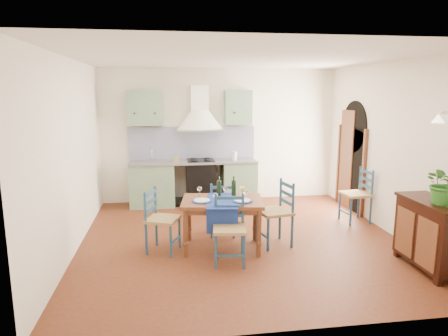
{
  "coord_description": "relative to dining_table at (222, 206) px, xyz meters",
  "views": [
    {
      "loc": [
        -1.14,
        -5.92,
        2.31
      ],
      "look_at": [
        -0.24,
        0.3,
        1.11
      ],
      "focal_mm": 32.0,
      "sensor_mm": 36.0,
      "label": 1
    }
  ],
  "objects": [
    {
      "name": "floor",
      "position": [
        0.35,
        0.3,
        -0.66
      ],
      "size": [
        5.0,
        5.0,
        0.0
      ],
      "primitive_type": "plane",
      "color": "#4B1F10",
      "rests_on": "ground"
    },
    {
      "name": "sideboard",
      "position": [
        2.61,
        -1.1,
        -0.15
      ],
      "size": [
        0.5,
        1.05,
        0.94
      ],
      "color": "black",
      "rests_on": "ground"
    },
    {
      "name": "chair_far",
      "position": [
        0.08,
        0.56,
        -0.2
      ],
      "size": [
        0.46,
        0.46,
        0.9
      ],
      "color": "navy",
      "rests_on": "ground"
    },
    {
      "name": "chair_spare",
      "position": [
        2.58,
        0.91,
        -0.16
      ],
      "size": [
        0.49,
        0.49,
        0.97
      ],
      "color": "navy",
      "rests_on": "ground"
    },
    {
      "name": "potted_plant",
      "position": [
        2.6,
        -1.27,
        0.54
      ],
      "size": [
        0.56,
        0.5,
        0.54
      ],
      "primitive_type": "imported",
      "rotation": [
        0.0,
        0.0,
        -0.18
      ],
      "color": "#2A6C22",
      "rests_on": "sideboard"
    },
    {
      "name": "chair_near",
      "position": [
        0.02,
        -0.51,
        -0.18
      ],
      "size": [
        0.49,
        0.49,
        0.94
      ],
      "color": "navy",
      "rests_on": "ground"
    },
    {
      "name": "right_wall",
      "position": [
        2.84,
        0.58,
        0.67
      ],
      "size": [
        0.26,
        5.0,
        2.8
      ],
      "color": "white",
      "rests_on": "ground"
    },
    {
      "name": "back_wall",
      "position": [
        -0.12,
        2.59,
        0.39
      ],
      "size": [
        5.0,
        0.96,
        2.8
      ],
      "color": "white",
      "rests_on": "ground"
    },
    {
      "name": "ceiling",
      "position": [
        0.35,
        0.3,
        2.14
      ],
      "size": [
        5.0,
        5.0,
        0.01
      ],
      "primitive_type": "cube",
      "color": "silver",
      "rests_on": "back_wall"
    },
    {
      "name": "chair_left",
      "position": [
        -0.91,
        0.02,
        -0.18
      ],
      "size": [
        0.56,
        0.56,
        0.93
      ],
      "color": "navy",
      "rests_on": "ground"
    },
    {
      "name": "left_wall",
      "position": [
        -2.15,
        0.3,
        0.74
      ],
      "size": [
        0.04,
        5.0,
        2.8
      ],
      "primitive_type": "cube",
      "color": "white",
      "rests_on": "ground"
    },
    {
      "name": "dining_table",
      "position": [
        0.0,
        0.0,
        0.0
      ],
      "size": [
        1.27,
        0.99,
        1.07
      ],
      "color": "brown",
      "rests_on": "ground"
    },
    {
      "name": "chair_right",
      "position": [
        0.84,
        0.03,
        -0.15
      ],
      "size": [
        0.54,
        0.54,
        0.99
      ],
      "color": "navy",
      "rests_on": "ground"
    }
  ]
}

